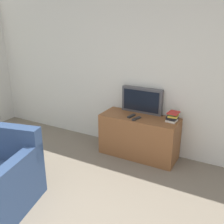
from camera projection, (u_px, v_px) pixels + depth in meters
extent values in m
cube|color=silver|center=(138.00, 73.00, 4.22)|extent=(9.00, 0.06, 2.60)
cube|color=brown|center=(139.00, 136.00, 4.22)|extent=(1.23, 0.49, 0.67)
cube|color=#4C4C51|center=(142.00, 100.00, 4.23)|extent=(0.68, 0.08, 0.42)
cube|color=black|center=(141.00, 101.00, 4.19)|extent=(0.60, 0.01, 0.34)
cube|color=navy|center=(19.00, 186.00, 2.94)|extent=(0.35, 0.92, 0.70)
cube|color=silver|center=(172.00, 120.00, 3.92)|extent=(0.16, 0.17, 0.03)
cube|color=black|center=(172.00, 119.00, 3.92)|extent=(0.15, 0.19, 0.02)
cube|color=black|center=(172.00, 117.00, 3.90)|extent=(0.16, 0.16, 0.03)
cube|color=gold|center=(173.00, 115.00, 3.89)|extent=(0.15, 0.21, 0.03)
cube|color=#2D753D|center=(172.00, 114.00, 3.89)|extent=(0.11, 0.15, 0.02)
cube|color=#B72D28|center=(173.00, 113.00, 3.87)|extent=(0.16, 0.20, 0.02)
cube|color=#2D2D2D|center=(131.00, 116.00, 4.11)|extent=(0.08, 0.18, 0.02)
cube|color=#2D2D2D|center=(136.00, 119.00, 4.00)|extent=(0.09, 0.19, 0.02)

